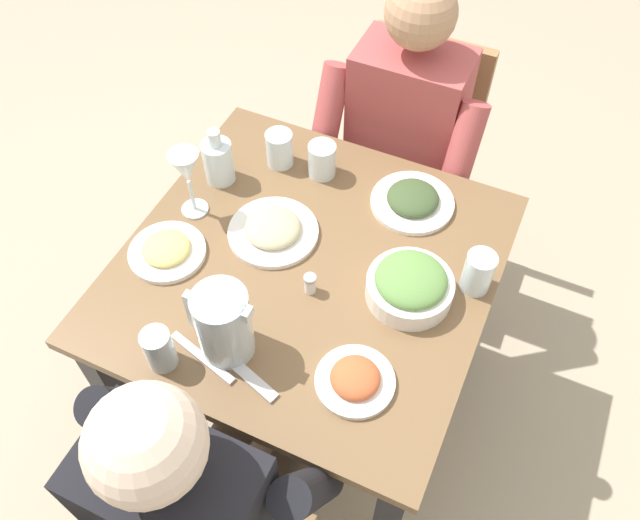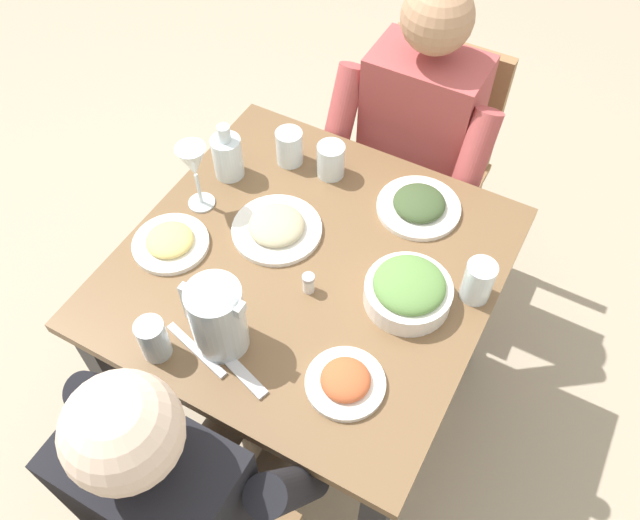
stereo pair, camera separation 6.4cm
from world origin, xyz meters
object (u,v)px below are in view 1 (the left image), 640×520
object	(u,v)px
water_pitcher	(223,324)
water_glass_near_right	(322,160)
plate_beans	(273,230)
salad_bowl	(410,285)
plate_fries	(167,250)
water_glass_near_left	(478,272)
chair_near	(410,153)
water_glass_by_pitcher	(279,149)
diner_far	(215,484)
salt_shaker	(310,284)
plate_dolmas	(413,200)
wine_glass	(186,171)
diner_near	(393,161)
oil_carafe	(219,163)
water_glass_far_left	(159,349)
plate_rice_curry	(355,379)
dining_table	(308,295)

from	to	relation	value
water_pitcher	water_glass_near_right	xyz separation A→B (m)	(0.03, -0.58, -0.05)
water_pitcher	plate_beans	size ratio (longest dim) A/B	0.83
salad_bowl	plate_fries	distance (m)	0.60
water_pitcher	water_glass_near_left	xyz separation A→B (m)	(-0.45, -0.39, -0.04)
chair_near	plate_fries	distance (m)	0.96
plate_beans	water_glass_by_pitcher	distance (m)	0.26
diner_far	water_pitcher	size ratio (longest dim) A/B	6.22
water_glass_near_right	salt_shaker	distance (m)	0.39
plate_dolmas	wine_glass	distance (m)	0.58
water_glass_by_pitcher	plate_dolmas	bearing A→B (deg)	-179.46
plate_fries	diner_near	bearing A→B (deg)	-118.93
water_glass_near_right	oil_carafe	size ratio (longest dim) A/B	0.59
water_pitcher	salad_bowl	bearing A→B (deg)	-136.79
water_pitcher	diner_near	bearing A→B (deg)	-96.50
wine_glass	water_glass_by_pitcher	bearing A→B (deg)	-116.10
wine_glass	salt_shaker	xyz separation A→B (m)	(-0.38, 0.11, -0.11)
water_glass_far_left	wine_glass	size ratio (longest dim) A/B	0.55
plate_fries	salt_shaker	distance (m)	0.37
plate_beans	water_glass_near_right	xyz separation A→B (m)	(-0.02, -0.25, 0.03)
plate_fries	wine_glass	world-z (taller)	wine_glass
water_glass_far_left	salt_shaker	size ratio (longest dim) A/B	1.99
salad_bowl	salt_shaker	bearing A→B (deg)	21.32
chair_near	water_pitcher	bearing A→B (deg)	84.81
diner_far	water_glass_near_left	distance (m)	0.75
oil_carafe	wine_glass	bearing A→B (deg)	88.32
salad_bowl	plate_dolmas	xyz separation A→B (m)	(0.09, -0.27, -0.03)
water_glass_near_left	diner_far	bearing A→B (deg)	61.04
oil_carafe	salt_shaker	bearing A→B (deg)	148.17
diner_near	water_glass_far_left	world-z (taller)	diner_near
diner_near	water_glass_near_right	size ratio (longest dim) A/B	12.17
chair_near	salad_bowl	bearing A→B (deg)	107.23
plate_beans	diner_near	bearing A→B (deg)	-107.29
diner_far	wine_glass	distance (m)	0.73
water_pitcher	plate_fries	bearing A→B (deg)	-31.97
plate_dolmas	plate_beans	bearing A→B (deg)	40.19
water_glass_by_pitcher	salad_bowl	bearing A→B (deg)	150.22
oil_carafe	water_glass_near_right	bearing A→B (deg)	-151.34
wine_glass	oil_carafe	xyz separation A→B (m)	(-0.00, -0.13, -0.09)
chair_near	water_pitcher	world-z (taller)	water_pitcher
plate_beans	water_glass_by_pitcher	xyz separation A→B (m)	(0.10, -0.24, 0.03)
plate_rice_curry	plate_dolmas	distance (m)	0.54
water_glass_far_left	water_glass_by_pitcher	xyz separation A→B (m)	(0.05, -0.66, -0.00)
diner_near	oil_carafe	size ratio (longest dim) A/B	7.19
plate_dolmas	water_glass_near_left	world-z (taller)	water_glass_near_left
water_pitcher	plate_rice_curry	size ratio (longest dim) A/B	1.10
water_glass_near_left	salt_shaker	distance (m)	0.39
chair_near	diner_far	distance (m)	1.28
plate_fries	water_glass_near_left	distance (m)	0.75
dining_table	water_glass_near_left	bearing A→B (deg)	-164.69
wine_glass	water_glass_far_left	bearing A→B (deg)	112.38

